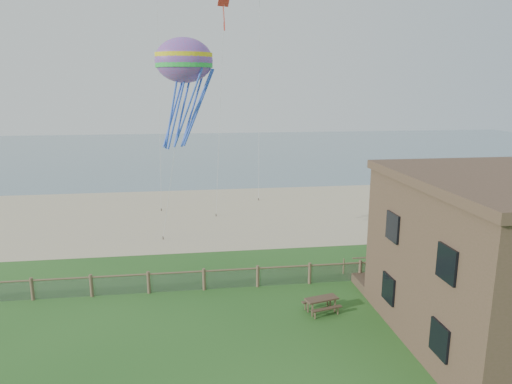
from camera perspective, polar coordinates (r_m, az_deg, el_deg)
The scene contains 8 objects.
ground at distance 21.04m, azimuth 2.67°, elevation -18.43°, with size 160.00×160.00×0.00m, color #23511B.
sand_beach at distance 41.29m, azimuth -2.96°, elevation -2.60°, with size 72.00×20.00×0.02m, color #C1B18B.
ocean at distance 84.46m, azimuth -5.63°, elevation 5.21°, with size 160.00×68.00×0.02m, color slate.
chainlink_fence at distance 26.06m, azimuth 0.21°, elevation -10.64°, with size 36.20×0.20×1.25m, color brown, non-canonical shape.
motel_deck at distance 29.95m, azimuth 26.33°, elevation -9.46°, with size 15.00×2.00×0.50m, color brown.
picnic_table at distance 23.64m, azimuth 8.19°, elevation -13.88°, with size 1.64×1.24×0.69m, color brown, non-canonical shape.
octopus_kite at distance 29.88m, azimuth -8.87°, elevation 12.33°, with size 3.58×2.53×7.37m, color #E52460, non-canonical shape.
kite_red at distance 35.24m, azimuth -3.99°, elevation 22.08°, with size 1.06×0.70×2.16m, color red, non-canonical shape.
Camera 1 is at (-3.43, -17.69, 10.86)m, focal length 32.00 mm.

